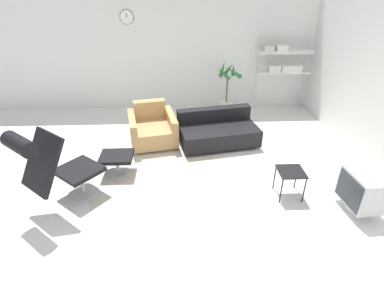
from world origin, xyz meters
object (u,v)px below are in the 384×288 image
object	(u,v)px
lounge_chair	(51,162)
side_table	(291,174)
couch_low	(217,132)
shelf_unit	(282,61)
armchair_red	(152,129)
crt_television	(362,191)
ottoman	(117,159)
potted_plant	(227,93)

from	to	relation	value
lounge_chair	side_table	bearing A→B (deg)	41.17
couch_low	side_table	size ratio (longest dim) A/B	3.71
lounge_chair	shelf_unit	distance (m)	5.30
armchair_red	shelf_unit	world-z (taller)	shelf_unit
crt_television	shelf_unit	world-z (taller)	shelf_unit
armchair_red	couch_low	xyz separation A→B (m)	(1.25, -0.09, -0.03)
lounge_chair	shelf_unit	size ratio (longest dim) A/B	0.71
armchair_red	side_table	xyz separation A→B (m)	(2.09, -1.76, 0.10)
crt_television	side_table	bearing A→B (deg)	61.90
armchair_red	side_table	size ratio (longest dim) A/B	2.50
ottoman	potted_plant	bearing A→B (deg)	49.26
armchair_red	crt_television	xyz separation A→B (m)	(2.94, -2.12, 0.06)
crt_television	shelf_unit	xyz separation A→B (m)	(-0.05, 3.68, 0.85)
armchair_red	crt_television	world-z (taller)	armchair_red
lounge_chair	armchair_red	distance (m)	2.23
side_table	potted_plant	size ratio (longest dim) A/B	0.35
crt_television	ottoman	bearing A→B (deg)	67.88
lounge_chair	shelf_unit	world-z (taller)	shelf_unit
potted_plant	side_table	bearing A→B (deg)	-81.75
potted_plant	ottoman	bearing A→B (deg)	-130.74
lounge_chair	couch_low	distance (m)	3.01
shelf_unit	ottoman	bearing A→B (deg)	-142.14
shelf_unit	lounge_chair	bearing A→B (deg)	-139.68
ottoman	side_table	distance (m)	2.67
crt_television	potted_plant	world-z (taller)	potted_plant
lounge_chair	potted_plant	distance (m)	4.28
lounge_chair	crt_television	distance (m)	4.11
lounge_chair	ottoman	size ratio (longest dim) A/B	2.34
ottoman	potted_plant	world-z (taller)	potted_plant
ottoman	side_table	xyz separation A→B (m)	(2.58, -0.69, 0.11)
armchair_red	lounge_chair	bearing A→B (deg)	47.32
crt_television	potted_plant	distance (m)	3.76
lounge_chair	side_table	xyz separation A→B (m)	(3.23, 0.10, -0.35)
side_table	shelf_unit	size ratio (longest dim) A/B	0.25
couch_low	crt_television	xyz separation A→B (m)	(1.69, -2.03, 0.09)
crt_television	lounge_chair	bearing A→B (deg)	81.27
shelf_unit	potted_plant	bearing A→B (deg)	-172.64
couch_low	lounge_chair	bearing A→B (deg)	26.07
ottoman	couch_low	world-z (taller)	couch_low
crt_television	shelf_unit	size ratio (longest dim) A/B	0.34
ottoman	shelf_unit	size ratio (longest dim) A/B	0.30
ottoman	couch_low	size ratio (longest dim) A/B	0.33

